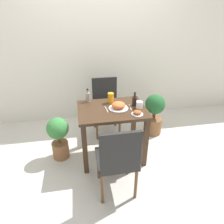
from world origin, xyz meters
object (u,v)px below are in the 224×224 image
(chair_near, at_px, (118,158))
(condiment_bottle, at_px, (135,100))
(juice_glass, at_px, (111,98))
(sauce_bottle, at_px, (88,97))
(drink_cup, at_px, (139,105))
(food_plate, at_px, (119,106))
(side_plate, at_px, (137,113))
(potted_plant_right, at_px, (154,113))
(chair_far, at_px, (106,103))
(potted_plant_left, at_px, (59,136))

(chair_near, height_order, condiment_bottle, condiment_bottle)
(juice_glass, distance_m, sauce_bottle, 0.31)
(chair_near, xyz_separation_m, drink_cup, (0.40, 0.61, 0.29))
(juice_glass, bearing_deg, chair_near, -94.93)
(food_plate, height_order, side_plate, food_plate)
(side_plate, height_order, juice_glass, juice_glass)
(side_plate, distance_m, drink_cup, 0.18)
(juice_glass, distance_m, potted_plant_right, 0.91)
(chair_far, relative_size, food_plate, 3.60)
(food_plate, relative_size, potted_plant_right, 0.36)
(chair_far, height_order, sauce_bottle, sauce_bottle)
(side_plate, distance_m, potted_plant_left, 1.10)
(chair_near, xyz_separation_m, juice_glass, (0.07, 0.83, 0.31))
(drink_cup, bearing_deg, chair_far, 114.20)
(juice_glass, relative_size, sauce_bottle, 0.72)
(chair_far, relative_size, juice_glass, 6.49)
(food_plate, relative_size, side_plate, 1.76)
(sauce_bottle, height_order, condiment_bottle, same)
(drink_cup, height_order, juice_glass, juice_glass)
(food_plate, height_order, juice_glass, juice_glass)
(food_plate, distance_m, potted_plant_right, 0.92)
(drink_cup, bearing_deg, juice_glass, 146.13)
(chair_far, height_order, side_plate, chair_far)
(chair_far, relative_size, side_plate, 6.32)
(condiment_bottle, bearing_deg, juice_glass, 153.62)
(chair_far, bearing_deg, food_plate, -84.84)
(condiment_bottle, bearing_deg, chair_near, -117.32)
(chair_near, height_order, drink_cup, chair_near)
(condiment_bottle, distance_m, potted_plant_right, 0.77)
(side_plate, height_order, potted_plant_right, side_plate)
(potted_plant_left, distance_m, potted_plant_right, 1.52)
(food_plate, relative_size, potted_plant_left, 0.40)
(chair_near, relative_size, sauce_bottle, 4.70)
(chair_far, xyz_separation_m, juice_glass, (-0.00, -0.50, 0.31))
(side_plate, xyz_separation_m, juice_glass, (-0.25, 0.39, 0.05))
(side_plate, distance_m, sauce_bottle, 0.73)
(chair_far, relative_size, condiment_bottle, 4.70)
(sauce_bottle, distance_m, potted_plant_right, 1.15)
(potted_plant_left, height_order, potted_plant_right, potted_plant_right)
(condiment_bottle, relative_size, potted_plant_right, 0.28)
(side_plate, bearing_deg, drink_cup, 65.73)
(chair_near, bearing_deg, potted_plant_right, -126.82)
(food_plate, xyz_separation_m, sauce_bottle, (-0.36, 0.28, 0.03))
(juice_glass, height_order, condiment_bottle, condiment_bottle)
(drink_cup, bearing_deg, potted_plant_right, 48.99)
(sauce_bottle, relative_size, potted_plant_left, 0.31)
(sauce_bottle, bearing_deg, food_plate, -37.56)
(drink_cup, height_order, condiment_bottle, condiment_bottle)
(food_plate, distance_m, condiment_bottle, 0.23)
(potted_plant_right, bearing_deg, chair_near, -126.82)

